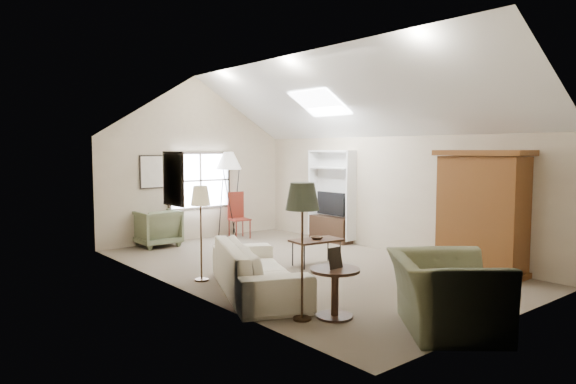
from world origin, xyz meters
TOP-DOWN VIEW (x-y plane):
  - room_shell at (0.00, 0.00)m, footprint 5.01×8.01m
  - window at (0.10, 3.96)m, footprint 1.72×0.08m
  - skylight at (1.30, 0.90)m, footprint 0.80×1.20m
  - wall_art at (-1.88, 1.94)m, footprint 1.97×3.71m
  - armoire at (2.18, -2.40)m, footprint 0.60×1.50m
  - tv_alcove at (2.34, 1.60)m, footprint 0.32×1.30m
  - media_console at (2.32, 1.60)m, footprint 0.34×1.18m
  - tv_panel at (2.32, 1.60)m, footprint 0.05×0.90m
  - sofa at (-1.67, -0.89)m, footprint 1.98×2.82m
  - armchair_near at (-0.86, -3.70)m, footprint 1.86×1.88m
  - armchair_far at (-1.19, 3.70)m, footprint 0.91×0.93m
  - coffee_table at (0.33, -0.06)m, footprint 1.04×0.67m
  - bowl at (0.33, -0.06)m, footprint 0.26×0.26m
  - side_table at (-1.57, -2.49)m, footprint 0.86×0.86m
  - side_chair at (0.88, 3.39)m, footprint 0.49×0.49m
  - tripod_lamp at (0.77, 3.70)m, footprint 0.78×0.78m
  - dark_lamp at (-1.97, -2.29)m, footprint 0.58×0.58m
  - tan_lamp at (-1.97, 0.31)m, footprint 0.43×0.43m

SIDE VIEW (x-z plane):
  - coffee_table at x=0.33m, z-range 0.00..0.50m
  - media_console at x=2.32m, z-range 0.00..0.60m
  - side_table at x=-1.57m, z-range 0.00..0.66m
  - sofa at x=-1.67m, z-range 0.00..0.77m
  - armchair_far at x=-1.19m, z-range 0.00..0.85m
  - armchair_near at x=-0.86m, z-range 0.00..0.92m
  - bowl at x=0.33m, z-range 0.50..0.56m
  - side_chair at x=0.88m, z-range 0.00..1.15m
  - tan_lamp at x=-1.97m, z-range 0.00..1.65m
  - dark_lamp at x=-1.97m, z-range 0.00..1.83m
  - tv_panel at x=2.32m, z-range 0.65..1.20m
  - armoire at x=2.18m, z-range 0.00..2.20m
  - tripod_lamp at x=0.77m, z-range 0.00..2.20m
  - tv_alcove at x=2.34m, z-range 0.10..2.20m
  - window at x=0.10m, z-range 0.74..2.16m
  - wall_art at x=-1.88m, z-range 1.29..2.17m
  - room_shell at x=0.00m, z-range 1.21..5.21m
  - skylight at x=1.30m, z-range 2.96..3.48m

